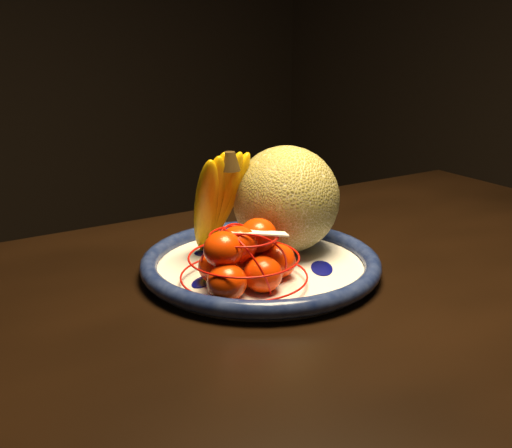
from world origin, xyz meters
TOP-DOWN VIEW (x-y plane):
  - dining_table at (0.03, 0.08)m, footprint 1.49×1.01m
  - fruit_bowl at (0.04, 0.17)m, footprint 0.33×0.33m
  - cantaloupe at (0.11, 0.20)m, footprint 0.15×0.15m
  - banana_bunch at (0.01, 0.24)m, footprint 0.11×0.11m
  - mandarin_bag at (-0.02, 0.13)m, footprint 0.17×0.17m
  - price_tag at (-0.01, 0.12)m, footprint 0.08×0.06m

SIDE VIEW (x-z plane):
  - dining_table at x=0.03m, z-range 0.27..0.97m
  - fruit_bowl at x=0.04m, z-range 0.69..0.72m
  - mandarin_bag at x=-0.02m, z-range 0.69..0.79m
  - price_tag at x=-0.01m, z-range 0.77..0.79m
  - cantaloupe at x=0.11m, z-range 0.71..0.86m
  - banana_bunch at x=0.01m, z-range 0.71..0.88m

